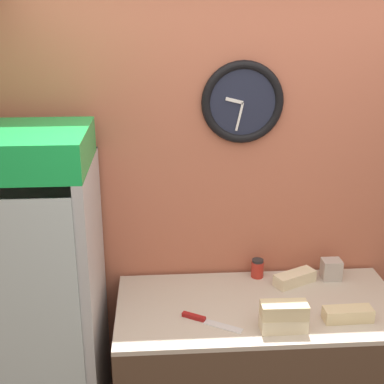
{
  "coord_description": "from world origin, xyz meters",
  "views": [
    {
      "loc": [
        -0.53,
        -1.54,
        2.4
      ],
      "look_at": [
        -0.36,
        1.01,
        1.49
      ],
      "focal_mm": 50.0,
      "sensor_mm": 36.0,
      "label": 1
    }
  ],
  "objects_px": {
    "sandwich_flat_right": "(348,314)",
    "chefs_knife": "(203,320)",
    "beverage_cooler": "(33,285)",
    "condiment_jar": "(257,268)",
    "napkin_dispenser": "(331,269)",
    "sandwich_flat_left": "(295,278)",
    "sandwich_stack_middle": "(284,310)",
    "sandwich_stack_bottom": "(283,323)"
  },
  "relations": [
    {
      "from": "sandwich_flat_left",
      "to": "napkin_dispenser",
      "type": "height_order",
      "value": "napkin_dispenser"
    },
    {
      "from": "sandwich_flat_right",
      "to": "sandwich_flat_left",
      "type": "bearing_deg",
      "value": 114.12
    },
    {
      "from": "beverage_cooler",
      "to": "sandwich_stack_middle",
      "type": "xyz_separation_m",
      "value": [
        1.27,
        -0.31,
        -0.01
      ]
    },
    {
      "from": "sandwich_flat_left",
      "to": "chefs_knife",
      "type": "height_order",
      "value": "sandwich_flat_left"
    },
    {
      "from": "sandwich_stack_middle",
      "to": "chefs_knife",
      "type": "relative_size",
      "value": 0.77
    },
    {
      "from": "sandwich_stack_bottom",
      "to": "sandwich_flat_left",
      "type": "height_order",
      "value": "sandwich_stack_bottom"
    },
    {
      "from": "sandwich_stack_middle",
      "to": "chefs_knife",
      "type": "xyz_separation_m",
      "value": [
        -0.39,
        0.1,
        -0.1
      ]
    },
    {
      "from": "sandwich_flat_left",
      "to": "chefs_knife",
      "type": "bearing_deg",
      "value": -147.87
    },
    {
      "from": "chefs_knife",
      "to": "condiment_jar",
      "type": "bearing_deg",
      "value": 51.12
    },
    {
      "from": "sandwich_stack_middle",
      "to": "sandwich_flat_right",
      "type": "height_order",
      "value": "sandwich_stack_middle"
    },
    {
      "from": "sandwich_flat_right",
      "to": "sandwich_stack_middle",
      "type": "bearing_deg",
      "value": -170.05
    },
    {
      "from": "beverage_cooler",
      "to": "chefs_knife",
      "type": "bearing_deg",
      "value": -13.59
    },
    {
      "from": "sandwich_stack_bottom",
      "to": "condiment_jar",
      "type": "xyz_separation_m",
      "value": [
        -0.03,
        0.54,
        0.02
      ]
    },
    {
      "from": "beverage_cooler",
      "to": "sandwich_flat_right",
      "type": "xyz_separation_m",
      "value": [
        1.61,
        -0.25,
        -0.09
      ]
    },
    {
      "from": "sandwich_stack_bottom",
      "to": "chefs_knife",
      "type": "height_order",
      "value": "sandwich_stack_bottom"
    },
    {
      "from": "sandwich_flat_left",
      "to": "sandwich_stack_middle",
      "type": "bearing_deg",
      "value": -110.8
    },
    {
      "from": "beverage_cooler",
      "to": "sandwich_flat_left",
      "type": "relative_size",
      "value": 7.04
    },
    {
      "from": "sandwich_stack_bottom",
      "to": "beverage_cooler",
      "type": "bearing_deg",
      "value": 166.09
    },
    {
      "from": "sandwich_flat_right",
      "to": "napkin_dispenser",
      "type": "height_order",
      "value": "napkin_dispenser"
    },
    {
      "from": "condiment_jar",
      "to": "napkin_dispenser",
      "type": "distance_m",
      "value": 0.43
    },
    {
      "from": "napkin_dispenser",
      "to": "chefs_knife",
      "type": "bearing_deg",
      "value": -153.4
    },
    {
      "from": "sandwich_flat_left",
      "to": "condiment_jar",
      "type": "bearing_deg",
      "value": 155.1
    },
    {
      "from": "condiment_jar",
      "to": "sandwich_flat_right",
      "type": "bearing_deg",
      "value": -52.18
    },
    {
      "from": "sandwich_stack_bottom",
      "to": "sandwich_flat_left",
      "type": "xyz_separation_m",
      "value": [
        0.17,
        0.45,
        -0.0
      ]
    },
    {
      "from": "sandwich_stack_middle",
      "to": "sandwich_stack_bottom",
      "type": "bearing_deg",
      "value": 0.0
    },
    {
      "from": "beverage_cooler",
      "to": "chefs_knife",
      "type": "relative_size",
      "value": 6.17
    },
    {
      "from": "sandwich_stack_middle",
      "to": "napkin_dispenser",
      "type": "distance_m",
      "value": 0.63
    },
    {
      "from": "sandwich_flat_left",
      "to": "napkin_dispenser",
      "type": "xyz_separation_m",
      "value": [
        0.22,
        0.04,
        0.03
      ]
    },
    {
      "from": "chefs_knife",
      "to": "napkin_dispenser",
      "type": "height_order",
      "value": "napkin_dispenser"
    },
    {
      "from": "beverage_cooler",
      "to": "napkin_dispenser",
      "type": "height_order",
      "value": "beverage_cooler"
    },
    {
      "from": "beverage_cooler",
      "to": "napkin_dispenser",
      "type": "relative_size",
      "value": 15.41
    },
    {
      "from": "sandwich_flat_right",
      "to": "chefs_knife",
      "type": "relative_size",
      "value": 0.83
    },
    {
      "from": "sandwich_stack_middle",
      "to": "sandwich_flat_right",
      "type": "relative_size",
      "value": 0.92
    },
    {
      "from": "sandwich_flat_left",
      "to": "sandwich_flat_right",
      "type": "height_order",
      "value": "same"
    },
    {
      "from": "sandwich_stack_middle",
      "to": "chefs_knife",
      "type": "distance_m",
      "value": 0.41
    },
    {
      "from": "sandwich_stack_bottom",
      "to": "sandwich_stack_middle",
      "type": "xyz_separation_m",
      "value": [
        0.0,
        0.0,
        0.07
      ]
    },
    {
      "from": "chefs_knife",
      "to": "napkin_dispenser",
      "type": "relative_size",
      "value": 2.5
    },
    {
      "from": "beverage_cooler",
      "to": "condiment_jar",
      "type": "xyz_separation_m",
      "value": [
        1.24,
        0.23,
        -0.07
      ]
    },
    {
      "from": "sandwich_stack_bottom",
      "to": "sandwich_flat_right",
      "type": "distance_m",
      "value": 0.35
    },
    {
      "from": "sandwich_stack_bottom",
      "to": "napkin_dispenser",
      "type": "relative_size",
      "value": 1.91
    },
    {
      "from": "sandwich_flat_left",
      "to": "chefs_knife",
      "type": "xyz_separation_m",
      "value": [
        -0.56,
        -0.35,
        -0.03
      ]
    },
    {
      "from": "sandwich_stack_bottom",
      "to": "chefs_knife",
      "type": "relative_size",
      "value": 0.76
    }
  ]
}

